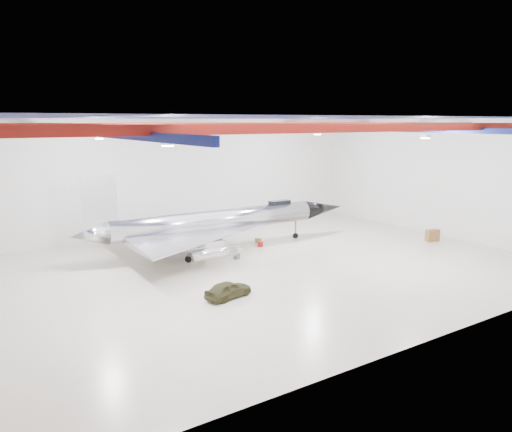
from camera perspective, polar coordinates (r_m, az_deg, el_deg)
floor at (r=37.52m, az=0.92°, el=-5.88°), size 40.00×40.00×0.00m
wall_back at (r=49.35m, az=-8.93°, el=4.55°), size 40.00×0.00×40.00m
wall_right at (r=50.29m, az=20.19°, el=4.13°), size 0.00×30.00×30.00m
ceiling at (r=35.94m, az=0.97°, el=11.16°), size 40.00×40.00×0.00m
ceiling_structure at (r=35.94m, az=0.97°, el=10.08°), size 39.50×29.50×1.08m
jet_aircraft at (r=42.03m, az=-4.58°, el=-0.88°), size 25.52×15.06×6.96m
jeep at (r=31.17m, az=-3.19°, el=-8.39°), size 3.35×1.91×1.08m
desk at (r=48.11m, az=19.52°, el=-2.10°), size 1.30×0.89×1.08m
crate_ply at (r=39.64m, az=-6.38°, el=-4.77°), size 0.60×0.54×0.35m
toolbox_red at (r=43.27m, az=-4.40°, el=-3.41°), size 0.57×0.50×0.35m
engine_drum at (r=39.83m, az=-2.21°, el=-4.53°), size 0.67×0.67×0.49m
parts_bin at (r=44.89m, az=0.24°, el=-2.83°), size 0.66×0.61×0.37m
crate_small at (r=40.42m, az=-11.25°, el=-4.68°), size 0.43×0.38×0.25m
tool_chest at (r=43.54m, az=0.51°, el=-3.23°), size 0.51×0.51×0.43m
oil_barrel at (r=41.63m, az=-7.62°, el=-4.05°), size 0.59×0.52×0.34m
spares_box at (r=43.53m, az=-4.11°, el=-3.29°), size 0.47×0.47×0.38m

